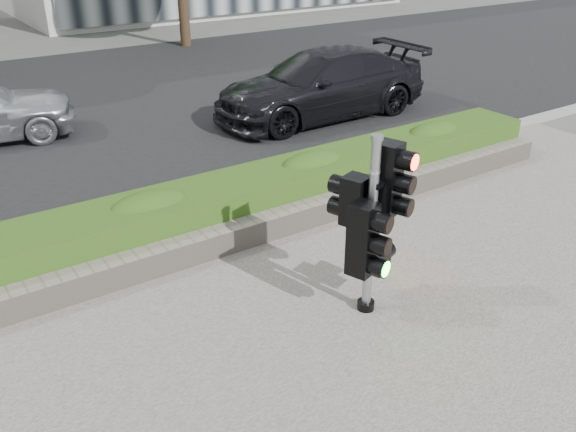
{
  "coord_description": "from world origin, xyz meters",
  "views": [
    {
      "loc": [
        -3.8,
        -4.61,
        4.16
      ],
      "look_at": [
        -0.27,
        0.6,
        1.04
      ],
      "focal_mm": 38.0,
      "sensor_mm": 36.0,
      "label": 1
    }
  ],
  "objects": [
    {
      "name": "stone_wall",
      "position": [
        0.0,
        1.9,
        0.2
      ],
      "size": [
        12.0,
        0.32,
        0.34
      ],
      "primitive_type": "cube",
      "color": "gray",
      "rests_on": "sidewalk"
    },
    {
      "name": "hedge",
      "position": [
        0.0,
        2.55,
        0.37
      ],
      "size": [
        12.0,
        1.0,
        0.68
      ],
      "primitive_type": "cube",
      "color": "#578228",
      "rests_on": "sidewalk"
    },
    {
      "name": "curb",
      "position": [
        0.0,
        3.15,
        0.06
      ],
      "size": [
        60.0,
        0.25,
        0.12
      ],
      "primitive_type": "cube",
      "color": "gray",
      "rests_on": "ground"
    },
    {
      "name": "traffic_signal",
      "position": [
        0.27,
        -0.2,
        1.2
      ],
      "size": [
        0.77,
        0.67,
        2.12
      ],
      "rotation": [
        0.0,
        0.0,
        0.33
      ],
      "color": "black",
      "rests_on": "sidewalk"
    },
    {
      "name": "car_dark",
      "position": [
        4.4,
        6.16,
        0.75
      ],
      "size": [
        5.09,
        2.15,
        1.47
      ],
      "primitive_type": "imported",
      "rotation": [
        0.0,
        0.0,
        -1.59
      ],
      "color": "black",
      "rests_on": "road"
    },
    {
      "name": "road",
      "position": [
        0.0,
        10.0,
        0.01
      ],
      "size": [
        60.0,
        13.0,
        0.02
      ],
      "primitive_type": "cube",
      "color": "black",
      "rests_on": "ground"
    },
    {
      "name": "ground",
      "position": [
        0.0,
        0.0,
        0.0
      ],
      "size": [
        120.0,
        120.0,
        0.0
      ],
      "primitive_type": "plane",
      "color": "#51514C",
      "rests_on": "ground"
    }
  ]
}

